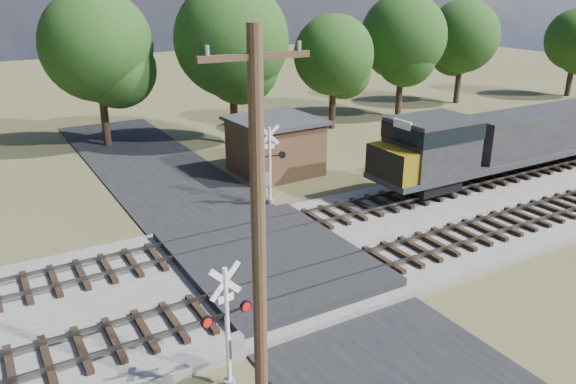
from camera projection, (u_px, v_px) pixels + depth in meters
ground at (275, 272)px, 22.98m from camera, size 160.00×160.00×0.00m
ballast_bed at (444, 216)px, 28.07m from camera, size 140.00×10.00×0.30m
road at (275, 271)px, 22.96m from camera, size 7.00×60.00×0.08m
crossing_panel at (269, 260)px, 23.27m from camera, size 7.00×9.00×0.62m
track_near at (366, 264)px, 22.70m from camera, size 140.00×2.60×0.33m
track_far at (302, 222)px, 26.74m from camera, size 140.00×2.60×0.33m
crossing_signal_near at (230, 338)px, 15.83m from camera, size 1.62×0.39×4.03m
crossing_signal_far at (268, 172)px, 29.34m from camera, size 1.74×0.46×4.36m
utility_pole at (259, 238)px, 13.10m from camera, size 2.53×0.34×10.32m
equipment_shed at (275, 145)px, 34.59m from camera, size 5.25×5.25×3.43m
treeline at (198, 49)px, 39.73m from camera, size 79.16×11.80×11.92m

